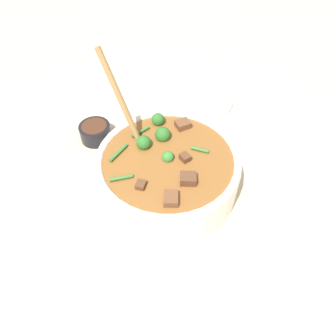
# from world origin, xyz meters

# --- Properties ---
(ground_plane) EXTENTS (4.00, 4.00, 0.00)m
(ground_plane) POSITION_xyz_m (0.00, 0.00, 0.00)
(ground_plane) COLOR #C6B293
(stew_bowl) EXTENTS (0.32, 0.30, 0.28)m
(stew_bowl) POSITION_xyz_m (0.00, -0.00, 0.06)
(stew_bowl) COLOR white
(stew_bowl) RESTS_ON ground_plane
(condiment_bowl) EXTENTS (0.08, 0.08, 0.04)m
(condiment_bowl) POSITION_xyz_m (0.24, -0.05, 0.02)
(condiment_bowl) COLOR black
(condiment_bowl) RESTS_ON ground_plane
(empty_plate) EXTENTS (0.24, 0.24, 0.02)m
(empty_plate) POSITION_xyz_m (0.10, -0.31, 0.01)
(empty_plate) COLOR white
(empty_plate) RESTS_ON ground_plane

